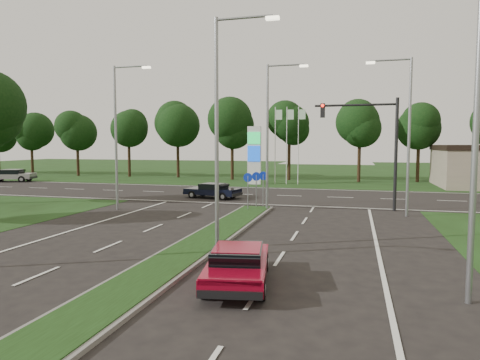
# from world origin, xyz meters

# --- Properties ---
(ground) EXTENTS (160.00, 160.00, 0.00)m
(ground) POSITION_xyz_m (0.00, 0.00, 0.00)
(ground) COLOR black
(ground) RESTS_ON ground
(verge_far) EXTENTS (160.00, 50.00, 0.02)m
(verge_far) POSITION_xyz_m (0.00, 55.00, 0.00)
(verge_far) COLOR black
(verge_far) RESTS_ON ground
(cross_road) EXTENTS (160.00, 12.00, 0.02)m
(cross_road) POSITION_xyz_m (0.00, 24.00, 0.00)
(cross_road) COLOR black
(cross_road) RESTS_ON ground
(median_kerb) EXTENTS (2.00, 26.00, 0.12)m
(median_kerb) POSITION_xyz_m (0.00, 4.00, 0.06)
(median_kerb) COLOR slate
(median_kerb) RESTS_ON ground
(streetlight_median_near) EXTENTS (2.53, 0.22, 9.00)m
(streetlight_median_near) POSITION_xyz_m (1.00, 6.00, 5.08)
(streetlight_median_near) COLOR gray
(streetlight_median_near) RESTS_ON ground
(streetlight_median_far) EXTENTS (2.53, 0.22, 9.00)m
(streetlight_median_far) POSITION_xyz_m (1.00, 16.00, 5.08)
(streetlight_median_far) COLOR gray
(streetlight_median_far) RESTS_ON ground
(streetlight_left_far) EXTENTS (2.53, 0.22, 9.00)m
(streetlight_left_far) POSITION_xyz_m (-8.30, 14.00, 5.08)
(streetlight_left_far) COLOR gray
(streetlight_left_far) RESTS_ON ground
(streetlight_right_far) EXTENTS (2.53, 0.22, 9.00)m
(streetlight_right_far) POSITION_xyz_m (8.80, 16.00, 5.08)
(streetlight_right_far) COLOR gray
(streetlight_right_far) RESTS_ON ground
(streetlight_right_near) EXTENTS (2.53, 0.22, 9.00)m
(streetlight_right_near) POSITION_xyz_m (8.80, 2.00, 5.08)
(streetlight_right_near) COLOR gray
(streetlight_right_near) RESTS_ON ground
(traffic_signal) EXTENTS (5.10, 0.42, 7.00)m
(traffic_signal) POSITION_xyz_m (7.19, 18.00, 4.65)
(traffic_signal) COLOR black
(traffic_signal) RESTS_ON ground
(median_signs) EXTENTS (1.16, 1.76, 2.38)m
(median_signs) POSITION_xyz_m (0.00, 16.40, 1.71)
(median_signs) COLOR gray
(median_signs) RESTS_ON ground
(gas_pylon) EXTENTS (5.80, 1.26, 8.00)m
(gas_pylon) POSITION_xyz_m (-3.79, 33.05, 3.20)
(gas_pylon) COLOR silver
(gas_pylon) RESTS_ON ground
(treeline_far) EXTENTS (6.00, 6.00, 9.90)m
(treeline_far) POSITION_xyz_m (0.10, 39.93, 6.83)
(treeline_far) COLOR black
(treeline_far) RESTS_ON ground
(red_sedan) EXTENTS (2.37, 4.37, 1.14)m
(red_sedan) POSITION_xyz_m (2.78, 1.93, 0.61)
(red_sedan) COLOR maroon
(red_sedan) RESTS_ON ground
(navy_sedan) EXTENTS (4.48, 2.52, 1.16)m
(navy_sedan) POSITION_xyz_m (-4.44, 20.92, 0.62)
(navy_sedan) COLOR black
(navy_sedan) RESTS_ON ground
(far_car_a) EXTENTS (5.24, 3.55, 1.39)m
(far_car_a) POSITION_xyz_m (-30.79, 29.01, 0.75)
(far_car_a) COLOR gray
(far_car_a) RESTS_ON ground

